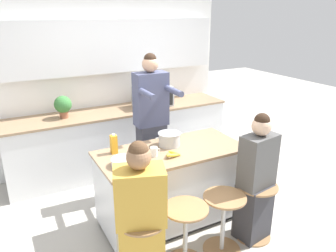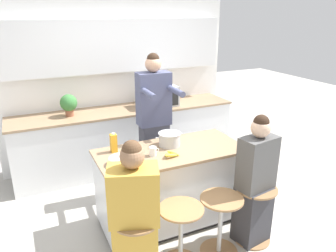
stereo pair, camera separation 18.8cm
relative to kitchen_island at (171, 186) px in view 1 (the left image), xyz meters
name	(u,v)px [view 1 (the left image)]	position (x,y,z in m)	size (l,w,h in m)	color
ground_plane	(171,220)	(0.00, 0.00, -0.45)	(16.00, 16.00, 0.00)	#B2ADA3
wall_back	(111,65)	(0.00, 1.87, 1.09)	(3.56, 0.22, 2.70)	white
back_counter	(122,139)	(0.00, 1.55, 0.02)	(3.30, 0.66, 0.94)	silver
kitchen_island	(171,186)	(0.00, 0.00, 0.00)	(1.60, 0.75, 0.89)	black
bar_stool_leftmost	(143,245)	(-0.64, -0.65, -0.08)	(0.42, 0.42, 0.62)	#997047
bar_stool_center_left	(185,231)	(-0.21, -0.67, -0.08)	(0.42, 0.42, 0.62)	#997047
bar_stool_center_right	(223,219)	(0.21, -0.68, -0.08)	(0.42, 0.42, 0.62)	#997047
bar_stool_rightmost	(255,206)	(0.64, -0.67, -0.08)	(0.42, 0.42, 0.62)	#997047
person_cooking	(152,126)	(0.10, 0.71, 0.47)	(0.42, 0.59, 1.84)	#383842
person_wrapped_blanket	(141,219)	(-0.66, -0.66, 0.19)	(0.49, 0.41, 1.35)	gold
person_seated_near	(256,183)	(0.63, -0.66, 0.19)	(0.40, 0.31, 1.39)	#333338
cooking_pot	(169,139)	(0.04, 0.12, 0.51)	(0.34, 0.25, 0.15)	#B7BABC
fruit_bowl	(124,162)	(-0.59, -0.11, 0.48)	(0.24, 0.24, 0.07)	white
coffee_cup_near	(142,165)	(-0.46, -0.27, 0.48)	(0.10, 0.07, 0.09)	#4C7099
coffee_cup_far	(154,152)	(-0.23, -0.05, 0.49)	(0.11, 0.08, 0.10)	white
banana_bunch	(172,154)	(-0.08, -0.16, 0.47)	(0.19, 0.14, 0.06)	yellow
juice_carton	(114,144)	(-0.57, 0.21, 0.54)	(0.07, 0.07, 0.21)	gold
microwave	(153,96)	(0.51, 1.50, 0.63)	(0.55, 0.36, 0.30)	#B2B5B7
potted_plant	(63,105)	(-0.81, 1.55, 0.66)	(0.23, 0.23, 0.30)	#93563D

